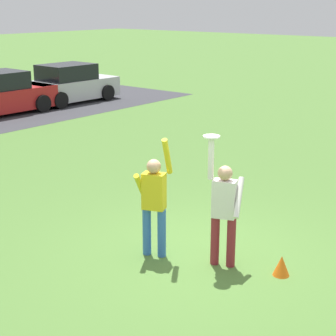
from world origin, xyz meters
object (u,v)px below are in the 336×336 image
(frisbee_disc, at_px, (212,136))
(field_cone_orange, at_px, (281,266))
(person_defender, at_px, (154,199))
(parked_car_silver, at_px, (69,85))
(person_catcher, at_px, (224,207))

(frisbee_disc, distance_m, field_cone_orange, 2.26)
(field_cone_orange, bearing_deg, frisbee_disc, 107.73)
(frisbee_disc, bearing_deg, person_defender, 110.97)
(frisbee_disc, height_order, parked_car_silver, frisbee_disc)
(person_catcher, bearing_deg, person_defender, -0.00)
(person_defender, bearing_deg, parked_car_silver, 123.05)
(parked_car_silver, distance_m, field_cone_orange, 16.57)
(parked_car_silver, relative_size, field_cone_orange, 12.95)
(parked_car_silver, xyz_separation_m, field_cone_orange, (-8.29, -14.34, -0.57))
(person_catcher, distance_m, parked_car_silver, 15.94)
(person_defender, relative_size, frisbee_disc, 7.93)
(person_defender, xyz_separation_m, field_cone_orange, (0.69, -1.98, -0.82))
(person_catcher, height_order, frisbee_disc, frisbee_disc)
(frisbee_disc, relative_size, parked_car_silver, 0.06)
(person_catcher, xyz_separation_m, frisbee_disc, (-0.08, 0.21, 1.11))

